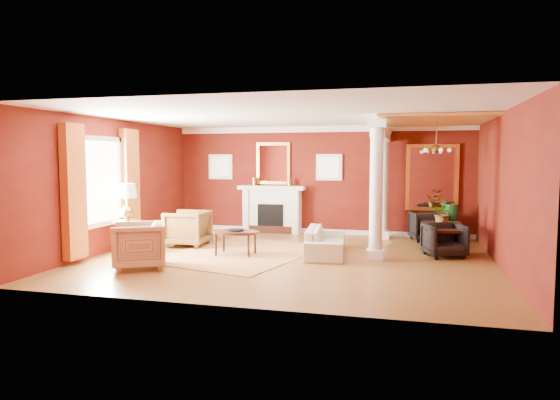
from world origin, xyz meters
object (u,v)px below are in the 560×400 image
(armchair_stripe, at_px, (139,243))
(side_table, at_px, (127,207))
(sofa, at_px, (326,237))
(dining_table, at_px, (445,231))
(armchair_leopard, at_px, (187,226))
(coffee_table, at_px, (236,233))

(armchair_stripe, bearing_deg, side_table, -169.19)
(sofa, distance_m, armchair_stripe, 3.81)
(side_table, distance_m, dining_table, 6.96)
(side_table, bearing_deg, armchair_leopard, 53.38)
(sofa, relative_size, side_table, 1.31)
(armchair_stripe, distance_m, side_table, 1.69)
(sofa, xyz_separation_m, armchair_stripe, (-3.15, -2.14, 0.09))
(coffee_table, distance_m, side_table, 2.41)
(armchair_stripe, xyz_separation_m, dining_table, (5.62, 3.29, -0.03))
(armchair_stripe, distance_m, dining_table, 6.51)
(sofa, relative_size, dining_table, 1.23)
(armchair_leopard, distance_m, side_table, 1.54)
(side_table, relative_size, dining_table, 0.94)
(armchair_leopard, bearing_deg, sofa, 83.66)
(coffee_table, xyz_separation_m, side_table, (-2.32, -0.39, 0.54))
(sofa, xyz_separation_m, side_table, (-4.15, -0.90, 0.62))
(armchair_leopard, xyz_separation_m, side_table, (-0.86, -1.15, 0.55))
(sofa, xyz_separation_m, coffee_table, (-1.83, -0.51, 0.09))
(sofa, bearing_deg, coffee_table, 99.30)
(coffee_table, height_order, dining_table, dining_table)
(armchair_leopard, xyz_separation_m, armchair_stripe, (0.15, -2.40, 0.01))
(armchair_leopard, relative_size, side_table, 0.61)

